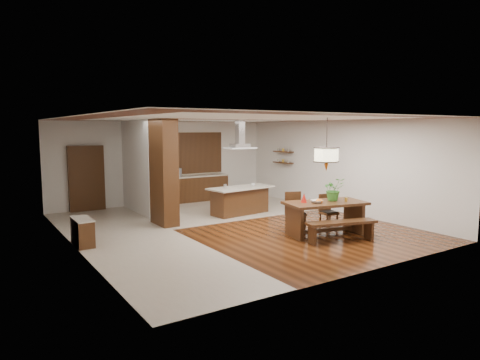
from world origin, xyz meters
TOP-DOWN VIEW (x-y plane):
  - room_shell at (0.00, 0.00)m, footprint 9.00×9.04m
  - tile_hallway at (-2.75, 0.00)m, footprint 2.50×9.00m
  - tile_kitchen at (1.25, 2.50)m, footprint 5.50×4.00m
  - soffit_band at (0.00, 0.00)m, footprint 8.00×9.00m
  - partition_pier at (-1.40, 1.20)m, footprint 0.45×1.00m
  - partition_stub at (-1.40, 3.30)m, footprint 0.18×2.40m
  - hallway_console at (-3.81, 0.20)m, footprint 0.37×0.88m
  - hallway_doorway at (-2.70, 4.40)m, footprint 1.10×0.20m
  - rear_counter at (1.00, 4.20)m, footprint 2.60×0.62m
  - kitchen_window at (1.00, 4.46)m, footprint 2.60×0.08m
  - shelf_lower at (3.87, 2.60)m, footprint 0.26×0.90m
  - shelf_upper at (3.87, 2.60)m, footprint 0.26×0.90m
  - dining_table at (1.52, -2.02)m, footprint 2.15×1.39m
  - dining_bench at (1.36, -2.72)m, footprint 1.76×0.82m
  - dining_chair_left at (1.16, -1.32)m, footprint 0.55×0.55m
  - dining_chair_right at (2.13, -1.53)m, footprint 0.44×0.44m
  - pendant_lantern at (1.52, -2.02)m, footprint 0.64×0.64m
  - foliage_plant at (1.81, -2.00)m, footprint 0.62×0.57m
  - fruit_bowl at (1.22, -2.02)m, footprint 0.32×0.32m
  - napkin_cone at (1.00, -1.81)m, footprint 0.18×0.18m
  - gold_ornament at (1.99, -2.26)m, footprint 0.08×0.08m
  - kitchen_island at (1.14, 1.29)m, footprint 2.16×1.15m
  - range_hood at (1.14, 1.29)m, footprint 0.90×0.55m
  - island_cup at (1.57, 1.22)m, footprint 0.13×0.13m
  - microwave at (0.18, 4.16)m, footprint 0.62×0.48m

SIDE VIEW (x-z plane):
  - tile_hallway at x=-2.75m, z-range 0.00..0.01m
  - tile_kitchen at x=1.25m, z-range 0.00..0.01m
  - dining_bench at x=1.36m, z-range 0.00..0.49m
  - hallway_console at x=-3.81m, z-range 0.00..0.63m
  - kitchen_island at x=1.14m, z-range 0.01..0.86m
  - dining_chair_right at x=2.13m, z-range 0.00..0.89m
  - rear_counter at x=1.00m, z-range 0.00..0.95m
  - dining_chair_left at x=1.16m, z-range 0.00..1.00m
  - dining_table at x=1.52m, z-range 0.19..1.02m
  - fruit_bowl at x=1.22m, z-range 0.83..0.90m
  - gold_ornament at x=1.99m, z-range 0.83..0.93m
  - island_cup at x=1.57m, z-range 0.85..0.94m
  - napkin_cone at x=1.00m, z-range 0.83..1.06m
  - hallway_doorway at x=-2.70m, z-range 0.00..2.10m
  - microwave at x=0.18m, z-range 0.95..1.26m
  - foliage_plant at x=1.81m, z-range 0.83..1.41m
  - shelf_lower at x=3.87m, z-range 1.38..1.42m
  - partition_pier at x=-1.40m, z-range 0.00..2.90m
  - partition_stub at x=-1.40m, z-range 0.00..2.90m
  - kitchen_window at x=1.00m, z-range 1.00..2.50m
  - shelf_upper at x=3.87m, z-range 1.78..1.82m
  - room_shell at x=0.00m, z-range 0.60..3.52m
  - pendant_lantern at x=1.52m, z-range 1.59..2.90m
  - range_hood at x=1.14m, z-range 2.03..2.90m
  - soffit_band at x=0.00m, z-range 2.88..2.89m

